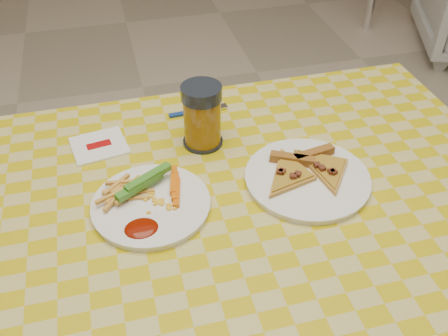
{
  "coord_description": "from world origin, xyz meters",
  "views": [
    {
      "loc": [
        -0.17,
        -0.68,
        1.44
      ],
      "look_at": [
        0.03,
        0.09,
        0.78
      ],
      "focal_mm": 40.0,
      "sensor_mm": 36.0,
      "label": 1
    }
  ],
  "objects_px": {
    "table": "(219,233)",
    "plate_right": "(307,179)",
    "drink_glass": "(202,116)",
    "plate_left": "(151,206)"
  },
  "relations": [
    {
      "from": "table",
      "to": "plate_right",
      "type": "xyz_separation_m",
      "value": [
        0.19,
        0.03,
        0.08
      ]
    },
    {
      "from": "table",
      "to": "plate_right",
      "type": "height_order",
      "value": "plate_right"
    },
    {
      "from": "plate_left",
      "to": "drink_glass",
      "type": "xyz_separation_m",
      "value": [
        0.14,
        0.18,
        0.07
      ]
    },
    {
      "from": "drink_glass",
      "to": "table",
      "type": "bearing_deg",
      "value": -94.08
    },
    {
      "from": "plate_left",
      "to": "drink_glass",
      "type": "relative_size",
      "value": 1.55
    },
    {
      "from": "table",
      "to": "drink_glass",
      "type": "bearing_deg",
      "value": 85.92
    },
    {
      "from": "plate_left",
      "to": "table",
      "type": "bearing_deg",
      "value": -13.76
    },
    {
      "from": "table",
      "to": "drink_glass",
      "type": "height_order",
      "value": "drink_glass"
    },
    {
      "from": "plate_right",
      "to": "plate_left",
      "type": "bearing_deg",
      "value": 179.52
    },
    {
      "from": "plate_right",
      "to": "drink_glass",
      "type": "bearing_deg",
      "value": 134.3
    }
  ]
}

